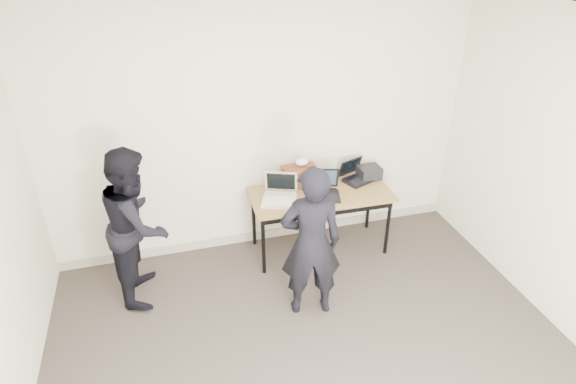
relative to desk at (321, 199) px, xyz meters
name	(u,v)px	position (x,y,z in m)	size (l,w,h in m)	color
room	(340,259)	(-0.54, -1.86, 0.69)	(4.60, 4.60, 2.80)	#39312B
desk	(321,199)	(0.00, 0.00, 0.00)	(1.51, 0.68, 0.72)	brown
laptop_beige	(280,196)	(-0.46, -0.01, 0.11)	(0.44, 0.44, 0.28)	beige
laptop_center	(323,189)	(0.01, -0.02, 0.12)	(0.42, 0.41, 0.27)	black
laptop_right	(355,175)	(0.47, 0.20, 0.11)	(0.40, 0.39, 0.23)	black
leather_satchel	(299,176)	(-0.18, 0.23, 0.19)	(0.36, 0.18, 0.25)	#5F2C18
tissue	(302,162)	(-0.15, 0.23, 0.34)	(0.13, 0.10, 0.08)	white
equipment_box	(369,172)	(0.63, 0.19, 0.13)	(0.24, 0.20, 0.14)	black
power_brick	(306,203)	(-0.22, -0.17, 0.07)	(0.07, 0.04, 0.03)	black
cables	(309,196)	(-0.14, -0.02, 0.06)	(0.83, 0.50, 0.01)	black
person_typist	(311,243)	(-0.40, -0.87, 0.10)	(0.55, 0.36, 1.52)	black
person_observer	(137,224)	(-1.88, -0.17, 0.12)	(0.76, 0.59, 1.55)	black
baseboard	(265,234)	(-0.54, 0.37, -0.61)	(4.50, 0.03, 0.10)	#A19885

